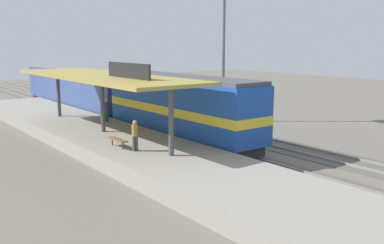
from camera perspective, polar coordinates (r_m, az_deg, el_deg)
ground_plane at (r=33.32m, az=-1.19°, el=-1.42°), size 120.00×120.00×0.00m
track_near at (r=32.20m, az=-4.06°, el=-1.80°), size 3.20×110.00×0.16m
track_far at (r=34.88m, az=2.26°, el=-0.85°), size 3.20×110.00×0.16m
platform at (r=29.90m, az=-11.47°, el=-2.09°), size 6.00×44.00×0.90m
station_canopy at (r=29.24m, az=-11.67°, el=5.73°), size 5.20×18.00×4.70m
platform_bench at (r=25.01m, az=-9.72°, el=-2.32°), size 0.44×1.70×0.50m
locomotive at (r=29.85m, az=-1.62°, el=1.92°), size 2.93×14.43×4.44m
passenger_carriage_single at (r=45.61m, az=-14.98°, el=4.31°), size 2.90×20.00×4.24m
light_mast at (r=37.90m, az=4.18°, el=12.72°), size 1.10×1.10×11.70m
person_waiting at (r=33.44m, az=-11.10°, el=1.66°), size 0.34×0.34×1.71m
person_walking at (r=23.98m, az=-7.47°, el=-1.55°), size 0.34×0.34×1.71m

